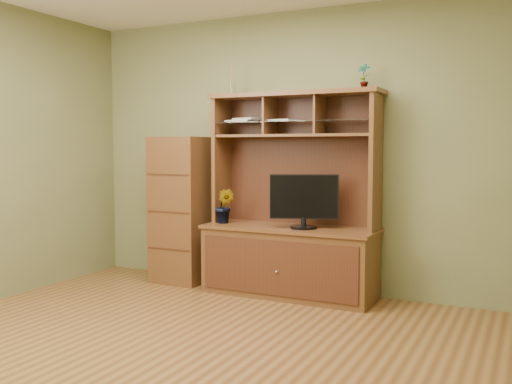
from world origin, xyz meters
The scene contains 8 objects.
room centered at (0.00, 0.00, 1.35)m, with size 4.54×4.04×2.74m.
media_hutch centered at (0.08, 1.73, 0.52)m, with size 1.66×0.61×1.90m.
monitor centered at (0.24, 1.65, 0.91)m, with size 0.59×0.29×0.50m.
orchid_plant centered at (-0.58, 1.65, 0.82)m, with size 0.19×0.15×0.34m, color #21501B.
top_plant centered at (0.74, 1.80, 2.01)m, with size 0.12×0.08×0.23m, color #2E6D26.
reed_diffuser centered at (-0.58, 1.80, 2.02)m, with size 0.06×0.06×0.31m.
magazines centered at (-0.31, 1.80, 1.65)m, with size 0.73×0.25×0.04m.
side_cabinet centered at (-1.14, 1.74, 0.75)m, with size 0.53×0.49×1.49m.
Camera 1 is at (2.14, -3.17, 1.39)m, focal length 40.00 mm.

